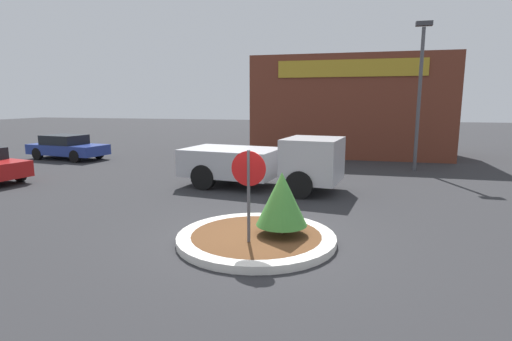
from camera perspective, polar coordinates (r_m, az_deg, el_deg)
The scene contains 8 objects.
ground_plane at distance 9.37m, azimuth 0.03°, elevation -10.12°, with size 120.00×120.00×0.00m, color #2D2D30.
traffic_island at distance 9.34m, azimuth 0.03°, elevation -9.63°, with size 3.66×3.66×0.17m.
stop_sign at distance 8.49m, azimuth -1.06°, elevation -1.53°, with size 0.75×0.07×2.19m.
island_shrub at distance 9.12m, azimuth 3.70°, elevation -4.04°, with size 1.18×1.18×1.45m.
utility_truck at distance 14.76m, azimuth 1.29°, elevation 1.27°, with size 6.12×3.07×1.93m.
storefront_building at distance 25.41m, azimuth 13.28°, elevation 8.86°, with size 11.14×6.07×5.75m.
parked_sedan_blue at distance 24.75m, azimuth -25.38°, elevation 3.07°, with size 4.65×2.44×1.35m.
light_pole at distance 19.91m, azimuth 22.38°, elevation 11.15°, with size 0.70×0.30×6.69m.
Camera 1 is at (2.14, -8.54, 3.20)m, focal length 28.00 mm.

